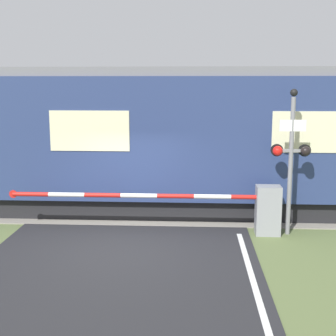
{
  "coord_description": "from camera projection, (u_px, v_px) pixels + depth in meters",
  "views": [
    {
      "loc": [
        1.54,
        -10.21,
        3.71
      ],
      "look_at": [
        0.88,
        1.68,
        1.55
      ],
      "focal_mm": 50.0,
      "sensor_mm": 36.0,
      "label": 1
    }
  ],
  "objects": [
    {
      "name": "crossing_barrier",
      "position": [
        243.0,
        207.0,
        11.57
      ],
      "size": [
        6.81,
        0.44,
        1.23
      ],
      "color": "gray",
      "rests_on": "ground_plane"
    },
    {
      "name": "track_bed",
      "position": [
        141.0,
        209.0,
        13.86
      ],
      "size": [
        36.0,
        3.2,
        0.13
      ],
      "color": "gray",
      "rests_on": "ground_plane"
    },
    {
      "name": "ground_plane",
      "position": [
        126.0,
        246.0,
        10.78
      ],
      "size": [
        80.0,
        80.0,
        0.0
      ],
      "primitive_type": "plane",
      "color": "#5B6B3D"
    },
    {
      "name": "signal_post",
      "position": [
        291.0,
        153.0,
        11.31
      ],
      "size": [
        0.97,
        0.26,
        3.58
      ],
      "color": "gray",
      "rests_on": "ground_plane"
    },
    {
      "name": "train",
      "position": [
        301.0,
        140.0,
        13.24
      ],
      "size": [
        20.85,
        2.76,
        4.13
      ],
      "color": "black",
      "rests_on": "ground_plane"
    }
  ]
}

